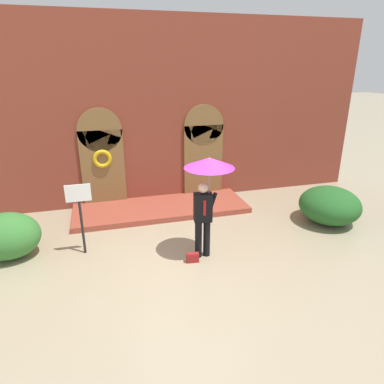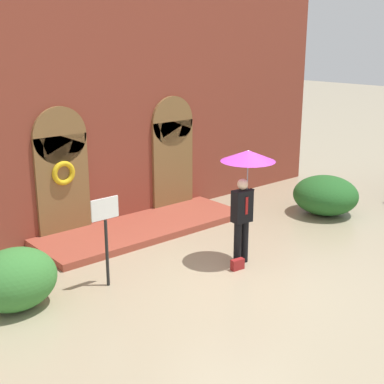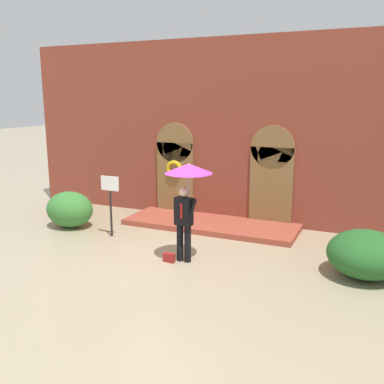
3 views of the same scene
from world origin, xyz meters
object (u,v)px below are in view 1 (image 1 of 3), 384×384
shrub_left (7,236)px  shrub_right (330,205)px  handbag (193,258)px  sign_post (80,208)px  person_with_umbrella (208,178)px

shrub_left → shrub_right: bearing=-2.2°
handbag → sign_post: size_ratio=0.16×
person_with_umbrella → sign_post: bearing=162.3°
handbag → sign_post: 2.80m
handbag → shrub_right: bearing=19.6°
shrub_left → shrub_right: size_ratio=0.85×
person_with_umbrella → shrub_right: 4.21m
shrub_left → shrub_right: (8.30, -0.33, -0.03)m
sign_post → shrub_right: bearing=-0.6°
sign_post → shrub_right: size_ratio=1.01×
sign_post → shrub_left: 1.80m
handbag → person_with_umbrella: bearing=33.3°
person_with_umbrella → shrub_left: (-4.42, 1.14, -1.37)m
sign_post → shrub_left: sign_post is taller
shrub_right → shrub_left: bearing=177.8°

